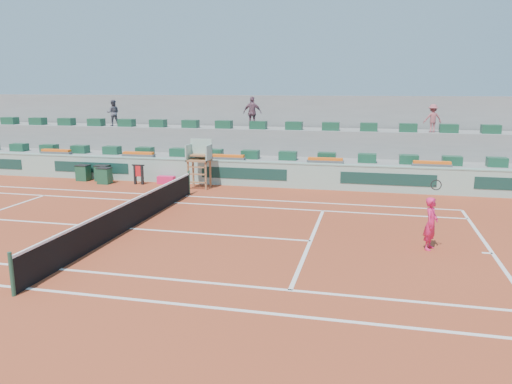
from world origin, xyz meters
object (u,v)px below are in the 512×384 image
umpire_chair (200,157)px  drink_cooler_a (104,176)px  player_bag (166,180)px  tennis_player (431,223)px

umpire_chair → drink_cooler_a: umpire_chair is taller
player_bag → drink_cooler_a: size_ratio=1.06×
umpire_chair → tennis_player: (10.07, -7.48, -0.72)m
umpire_chair → tennis_player: bearing=-36.6°
player_bag → drink_cooler_a: 3.19m
player_bag → umpire_chair: umpire_chair is taller
umpire_chair → drink_cooler_a: bearing=-178.5°
tennis_player → player_bag: bearing=146.4°
player_bag → umpire_chair: size_ratio=0.37×
drink_cooler_a → tennis_player: tennis_player is taller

